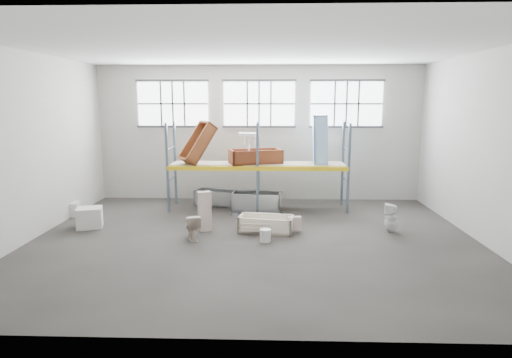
{
  "coord_description": "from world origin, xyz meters",
  "views": [
    {
      "loc": [
        0.42,
        -11.24,
        3.69
      ],
      "look_at": [
        0.0,
        1.5,
        1.4
      ],
      "focal_mm": 30.43,
      "sensor_mm": 36.0,
      "label": 1
    }
  ],
  "objects_px": {
    "cistern_tall": "(204,211)",
    "rust_tub_flat": "(256,157)",
    "steel_tub_left": "(216,197)",
    "steel_tub_right": "(256,201)",
    "toilet_beige": "(192,227)",
    "blue_tub_upright": "(320,140)",
    "bathtub_beige": "(266,224)",
    "bucket": "(265,236)",
    "carton_near": "(90,218)",
    "toilet_white": "(391,218)"
  },
  "relations": [
    {
      "from": "toilet_beige",
      "to": "toilet_white",
      "type": "distance_m",
      "value": 5.64
    },
    {
      "from": "cistern_tall",
      "to": "carton_near",
      "type": "height_order",
      "value": "cistern_tall"
    },
    {
      "from": "steel_tub_left",
      "to": "cistern_tall",
      "type": "bearing_deg",
      "value": -89.04
    },
    {
      "from": "toilet_white",
      "to": "steel_tub_right",
      "type": "height_order",
      "value": "toilet_white"
    },
    {
      "from": "steel_tub_right",
      "to": "bucket",
      "type": "height_order",
      "value": "steel_tub_right"
    },
    {
      "from": "toilet_beige",
      "to": "rust_tub_flat",
      "type": "xyz_separation_m",
      "value": [
        1.6,
        3.5,
        1.47
      ]
    },
    {
      "from": "carton_near",
      "to": "rust_tub_flat",
      "type": "bearing_deg",
      "value": 27.5
    },
    {
      "from": "toilet_beige",
      "to": "toilet_white",
      "type": "bearing_deg",
      "value": 168.6
    },
    {
      "from": "cistern_tall",
      "to": "toilet_white",
      "type": "bearing_deg",
      "value": -18.6
    },
    {
      "from": "toilet_white",
      "to": "carton_near",
      "type": "distance_m",
      "value": 8.8
    },
    {
      "from": "cistern_tall",
      "to": "toilet_beige",
      "type": "bearing_deg",
      "value": -124.65
    },
    {
      "from": "steel_tub_left",
      "to": "rust_tub_flat",
      "type": "xyz_separation_m",
      "value": [
        1.43,
        -0.46,
        1.55
      ]
    },
    {
      "from": "rust_tub_flat",
      "to": "blue_tub_upright",
      "type": "height_order",
      "value": "blue_tub_upright"
    },
    {
      "from": "bathtub_beige",
      "to": "rust_tub_flat",
      "type": "distance_m",
      "value": 3.2
    },
    {
      "from": "steel_tub_right",
      "to": "rust_tub_flat",
      "type": "height_order",
      "value": "rust_tub_flat"
    },
    {
      "from": "toilet_white",
      "to": "blue_tub_upright",
      "type": "relative_size",
      "value": 0.49
    },
    {
      "from": "cistern_tall",
      "to": "bucket",
      "type": "bearing_deg",
      "value": -47.89
    },
    {
      "from": "bathtub_beige",
      "to": "bucket",
      "type": "bearing_deg",
      "value": -80.74
    },
    {
      "from": "bathtub_beige",
      "to": "blue_tub_upright",
      "type": "bearing_deg",
      "value": 67.59
    },
    {
      "from": "toilet_beige",
      "to": "carton_near",
      "type": "distance_m",
      "value": 3.37
    },
    {
      "from": "steel_tub_right",
      "to": "toilet_white",
      "type": "bearing_deg",
      "value": -31.54
    },
    {
      "from": "cistern_tall",
      "to": "carton_near",
      "type": "xyz_separation_m",
      "value": [
        -3.45,
        0.19,
        -0.27
      ]
    },
    {
      "from": "toilet_white",
      "to": "steel_tub_left",
      "type": "distance_m",
      "value": 6.23
    },
    {
      "from": "cistern_tall",
      "to": "rust_tub_flat",
      "type": "distance_m",
      "value": 3.28
    },
    {
      "from": "steel_tub_left",
      "to": "toilet_beige",
      "type": "bearing_deg",
      "value": -92.41
    },
    {
      "from": "rust_tub_flat",
      "to": "bucket",
      "type": "height_order",
      "value": "rust_tub_flat"
    },
    {
      "from": "rust_tub_flat",
      "to": "steel_tub_left",
      "type": "bearing_deg",
      "value": 162.28
    },
    {
      "from": "rust_tub_flat",
      "to": "blue_tub_upright",
      "type": "bearing_deg",
      "value": 1.82
    },
    {
      "from": "bucket",
      "to": "toilet_white",
      "type": "bearing_deg",
      "value": 15.95
    },
    {
      "from": "cistern_tall",
      "to": "rust_tub_flat",
      "type": "height_order",
      "value": "rust_tub_flat"
    },
    {
      "from": "bucket",
      "to": "blue_tub_upright",
      "type": "bearing_deg",
      "value": 64.1
    },
    {
      "from": "toilet_white",
      "to": "bucket",
      "type": "height_order",
      "value": "toilet_white"
    },
    {
      "from": "toilet_beige",
      "to": "blue_tub_upright",
      "type": "bearing_deg",
      "value": -156.95
    },
    {
      "from": "steel_tub_right",
      "to": "blue_tub_upright",
      "type": "bearing_deg",
      "value": 7.76
    },
    {
      "from": "toilet_white",
      "to": "bucket",
      "type": "bearing_deg",
      "value": -62.7
    },
    {
      "from": "steel_tub_left",
      "to": "steel_tub_right",
      "type": "distance_m",
      "value": 1.62
    },
    {
      "from": "toilet_beige",
      "to": "blue_tub_upright",
      "type": "xyz_separation_m",
      "value": [
        3.8,
        3.57,
        2.05
      ]
    },
    {
      "from": "steel_tub_left",
      "to": "rust_tub_flat",
      "type": "distance_m",
      "value": 2.16
    },
    {
      "from": "bathtub_beige",
      "to": "toilet_white",
      "type": "relative_size",
      "value": 1.86
    },
    {
      "from": "toilet_white",
      "to": "steel_tub_left",
      "type": "height_order",
      "value": "toilet_white"
    },
    {
      "from": "rust_tub_flat",
      "to": "bathtub_beige",
      "type": "bearing_deg",
      "value": -81.7
    },
    {
      "from": "steel_tub_left",
      "to": "bucket",
      "type": "relative_size",
      "value": 4.33
    },
    {
      "from": "cistern_tall",
      "to": "steel_tub_right",
      "type": "xyz_separation_m",
      "value": [
        1.42,
        2.48,
        -0.27
      ]
    },
    {
      "from": "steel_tub_left",
      "to": "bucket",
      "type": "height_order",
      "value": "steel_tub_left"
    },
    {
      "from": "toilet_white",
      "to": "blue_tub_upright",
      "type": "height_order",
      "value": "blue_tub_upright"
    },
    {
      "from": "steel_tub_left",
      "to": "steel_tub_right",
      "type": "bearing_deg",
      "value": -24.89
    },
    {
      "from": "bathtub_beige",
      "to": "carton_near",
      "type": "xyz_separation_m",
      "value": [
        -5.23,
        0.23,
        0.07
      ]
    },
    {
      "from": "toilet_white",
      "to": "steel_tub_right",
      "type": "xyz_separation_m",
      "value": [
        -3.94,
        2.42,
        -0.11
      ]
    },
    {
      "from": "toilet_beige",
      "to": "carton_near",
      "type": "height_order",
      "value": "toilet_beige"
    },
    {
      "from": "bathtub_beige",
      "to": "toilet_white",
      "type": "height_order",
      "value": "toilet_white"
    }
  ]
}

